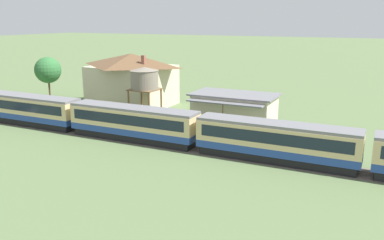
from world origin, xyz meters
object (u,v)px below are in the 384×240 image
at_px(passenger_train, 135,122).
at_px(station_building, 234,110).
at_px(water_tower, 145,79).
at_px(station_house_brown_roof, 132,79).
at_px(yard_tree_0, 48,70).

distance_m(passenger_train, station_building, 14.18).
bearing_deg(water_tower, station_house_brown_roof, 134.74).
height_order(passenger_train, yard_tree_0, yard_tree_0).
height_order(station_building, water_tower, water_tower).
bearing_deg(passenger_train, yard_tree_0, 151.45).
height_order(station_house_brown_roof, water_tower, station_house_brown_roof).
height_order(water_tower, yard_tree_0, same).
xyz_separation_m(passenger_train, station_building, (8.93, 11.01, 0.08)).
height_order(station_house_brown_roof, yard_tree_0, station_house_brown_roof).
xyz_separation_m(station_building, yard_tree_0, (-39.16, 5.44, 2.82)).
distance_m(station_building, station_house_brown_roof, 22.24).
bearing_deg(station_building, station_house_brown_roof, 162.53).
distance_m(station_building, water_tower, 14.51).
bearing_deg(station_house_brown_roof, water_tower, -45.26).
relative_size(passenger_train, water_tower, 11.51).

